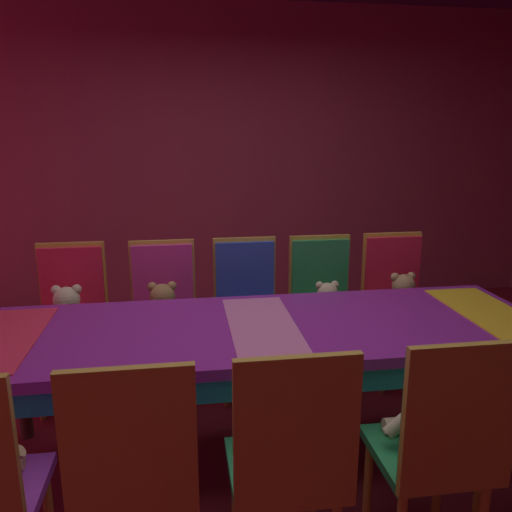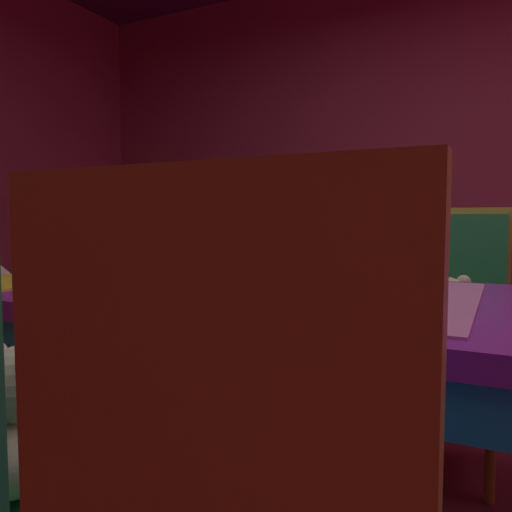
{
  "view_description": "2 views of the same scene",
  "coord_description": "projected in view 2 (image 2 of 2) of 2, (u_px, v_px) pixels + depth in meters",
  "views": [
    {
      "loc": [
        2.28,
        -0.37,
        1.65
      ],
      "look_at": [
        -0.22,
        0.0,
        1.03
      ],
      "focal_mm": 35.59,
      "sensor_mm": 36.0,
      "label": 1
    },
    {
      "loc": [
        -1.26,
        -0.21,
        0.94
      ],
      "look_at": [
        -0.0,
        0.41,
        0.84
      ],
      "focal_mm": 35.11,
      "sensor_mm": 36.0,
      "label": 2
    }
  ],
  "objects": [
    {
      "name": "chair_right_4",
      "position": [
        220.0,
        290.0,
        2.44
      ],
      "size": [
        0.42,
        0.41,
        0.98
      ],
      "rotation": [
        0.0,
        0.0,
        3.14
      ],
      "color": "#268C4C",
      "rests_on": "ground_plane"
    },
    {
      "name": "wall_right",
      "position": [
        475.0,
        154.0,
        3.5
      ],
      "size": [
        0.12,
        6.4,
        2.8
      ],
      "primitive_type": "cube",
      "color": "#99334C",
      "rests_on": "ground_plane"
    },
    {
      "name": "chair_right_2",
      "position": [
        451.0,
        308.0,
        1.95
      ],
      "size": [
        0.42,
        0.41,
        0.98
      ],
      "rotation": [
        0.0,
        0.0,
        3.14
      ],
      "color": "#268C4C",
      "rests_on": "ground_plane"
    },
    {
      "name": "teddy_right_2",
      "position": [
        447.0,
        319.0,
        1.82
      ],
      "size": [
        0.23,
        0.3,
        0.28
      ],
      "rotation": [
        0.0,
        0.0,
        3.14
      ],
      "color": "beige",
      "rests_on": "chair_right_2"
    },
    {
      "name": "teddy_right_4",
      "position": [
        204.0,
        297.0,
        2.31
      ],
      "size": [
        0.23,
        0.3,
        0.28
      ],
      "rotation": [
        0.0,
        0.0,
        3.14
      ],
      "color": "brown",
      "rests_on": "chair_right_4"
    },
    {
      "name": "chair_right_3",
      "position": [
        313.0,
        298.0,
        2.19
      ],
      "size": [
        0.42,
        0.41,
        0.98
      ],
      "rotation": [
        0.0,
        0.0,
        3.14
      ],
      "color": "#268C4C",
      "rests_on": "ground_plane"
    },
    {
      "name": "teddy_left_3",
      "position": [
        25.0,
        428.0,
        0.87
      ],
      "size": [
        0.22,
        0.29,
        0.27
      ],
      "color": "beige",
      "rests_on": "chair_left_3"
    },
    {
      "name": "banquet_table",
      "position": [
        407.0,
        334.0,
        1.23
      ],
      "size": [
        0.9,
        2.8,
        0.75
      ],
      "color": "purple",
      "rests_on": "ground_plane"
    },
    {
      "name": "teddy_right_3",
      "position": [
        301.0,
        304.0,
        2.06
      ],
      "size": [
        0.25,
        0.32,
        0.31
      ],
      "rotation": [
        0.0,
        0.0,
        3.14
      ],
      "color": "beige",
      "rests_on": "chair_right_3"
    }
  ]
}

